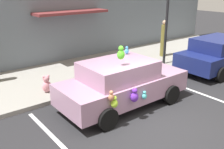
% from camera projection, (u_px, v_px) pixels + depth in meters
% --- Properties ---
extents(ground_plane, '(60.00, 60.00, 0.00)m').
position_uv_depth(ground_plane, '(151.00, 126.00, 7.32)').
color(ground_plane, '#262628').
extents(sidewalk, '(24.00, 4.00, 0.15)m').
position_uv_depth(sidewalk, '(66.00, 76.00, 11.01)').
color(sidewalk, gray).
rests_on(sidewalk, ground).
extents(parking_stripe_front, '(0.12, 3.60, 0.01)m').
position_uv_depth(parking_stripe_front, '(188.00, 89.00, 9.85)').
color(parking_stripe_front, silver).
rests_on(parking_stripe_front, ground).
extents(parking_stripe_rear, '(0.12, 3.60, 0.01)m').
position_uv_depth(parking_stripe_rear, '(56.00, 140.00, 6.63)').
color(parking_stripe_rear, silver).
rests_on(parking_stripe_rear, ground).
extents(plush_covered_car, '(4.32, 2.13, 2.14)m').
position_uv_depth(plush_covered_car, '(122.00, 83.00, 8.29)').
color(plush_covered_car, '#B084A2').
rests_on(plush_covered_car, ground).
extents(parked_sedan_behind, '(4.47, 2.06, 1.54)m').
position_uv_depth(parked_sedan_behind, '(219.00, 54.00, 11.75)').
color(parked_sedan_behind, navy).
rests_on(parked_sedan_behind, ground).
extents(teddy_bear_on_sidewalk, '(0.34, 0.28, 0.64)m').
position_uv_depth(teddy_bear_on_sidewalk, '(47.00, 84.00, 9.11)').
color(teddy_bear_on_sidewalk, pink).
rests_on(teddy_bear_on_sidewalk, sidewalk).
extents(street_lamp_post, '(0.28, 0.28, 3.77)m').
position_uv_depth(street_lamp_post, '(167.00, 15.00, 11.71)').
color(street_lamp_post, black).
rests_on(street_lamp_post, sidewalk).
extents(pedestrian_by_lamp, '(0.32, 0.32, 1.90)m').
position_uv_depth(pedestrian_by_lamp, '(164.00, 39.00, 13.50)').
color(pedestrian_by_lamp, olive).
rests_on(pedestrian_by_lamp, sidewalk).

